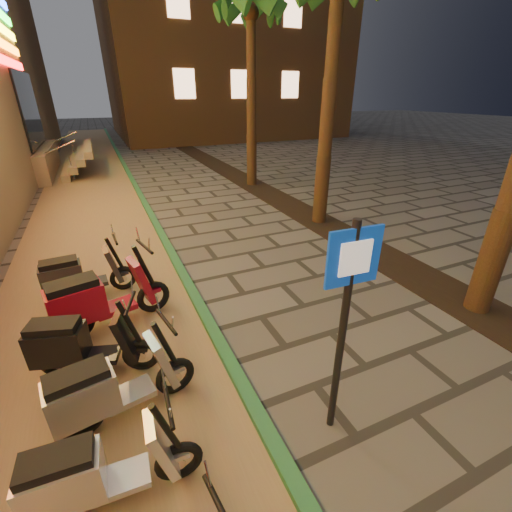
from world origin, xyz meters
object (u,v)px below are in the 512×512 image
pedestrian_sign (346,307)px  scooter_9 (78,276)px  scooter_5 (94,474)px  scooter_7 (79,345)px  scooter_6 (108,389)px  scooter_8 (97,300)px

pedestrian_sign → scooter_9: size_ratio=1.58×
scooter_5 → scooter_7: scooter_7 is taller
pedestrian_sign → scooter_6: size_ratio=1.53×
pedestrian_sign → scooter_5: pedestrian_sign is taller
scooter_7 → scooter_9: size_ratio=1.00×
scooter_5 → pedestrian_sign: bearing=-0.8°
scooter_6 → scooter_5: bearing=-110.8°
pedestrian_sign → scooter_5: bearing=179.9°
pedestrian_sign → scooter_6: (-2.28, 1.07, -1.13)m
scooter_6 → scooter_9: bearing=85.8°
pedestrian_sign → scooter_9: (-2.64, 4.12, -1.14)m
scooter_9 → scooter_5: bearing=-91.2°
scooter_5 → scooter_9: size_ratio=0.96×
scooter_9 → scooter_6: bearing=-87.4°
scooter_5 → scooter_9: bearing=95.5°
pedestrian_sign → scooter_5: (-2.45, 0.15, -1.16)m
scooter_5 → scooter_6: scooter_6 is taller
scooter_8 → pedestrian_sign: bearing=-65.0°
pedestrian_sign → scooter_7: (-2.59, 2.03, -1.14)m
pedestrian_sign → scooter_9: bearing=126.0°
pedestrian_sign → scooter_8: size_ratio=1.35×
scooter_5 → scooter_9: 3.98m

